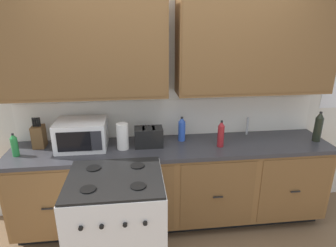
{
  "coord_description": "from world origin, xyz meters",
  "views": [
    {
      "loc": [
        -0.36,
        -2.34,
        2.08
      ],
      "look_at": [
        -0.06,
        0.27,
        1.15
      ],
      "focal_mm": 30.63,
      "sensor_mm": 36.0,
      "label": 1
    }
  ],
  "objects_px": {
    "knife_block": "(39,136)",
    "bottle_red": "(221,134)",
    "bottle_blue": "(182,129)",
    "paper_towel_roll": "(123,136)",
    "toaster": "(149,137)",
    "bottle_green": "(14,145)",
    "stove_range": "(118,227)",
    "microwave": "(82,134)",
    "bottle_dark": "(318,127)"
  },
  "relations": [
    {
      "from": "knife_block",
      "to": "bottle_red",
      "type": "xyz_separation_m",
      "value": [
        1.8,
        -0.2,
        0.02
      ]
    },
    {
      "from": "bottle_blue",
      "to": "bottle_red",
      "type": "xyz_separation_m",
      "value": [
        0.36,
        -0.2,
        0.01
      ]
    },
    {
      "from": "paper_towel_roll",
      "to": "toaster",
      "type": "bearing_deg",
      "value": 8.74
    },
    {
      "from": "bottle_blue",
      "to": "bottle_green",
      "type": "height_order",
      "value": "bottle_blue"
    },
    {
      "from": "stove_range",
      "to": "microwave",
      "type": "bearing_deg",
      "value": 117.08
    },
    {
      "from": "bottle_blue",
      "to": "microwave",
      "type": "bearing_deg",
      "value": -176.22
    },
    {
      "from": "knife_block",
      "to": "bottle_red",
      "type": "distance_m",
      "value": 1.81
    },
    {
      "from": "bottle_red",
      "to": "paper_towel_roll",
      "type": "bearing_deg",
      "value": 176.42
    },
    {
      "from": "stove_range",
      "to": "bottle_blue",
      "type": "xyz_separation_m",
      "value": [
        0.65,
        0.76,
        0.56
      ]
    },
    {
      "from": "toaster",
      "to": "paper_towel_roll",
      "type": "xyz_separation_m",
      "value": [
        -0.26,
        -0.04,
        0.03
      ]
    },
    {
      "from": "bottle_red",
      "to": "microwave",
      "type": "bearing_deg",
      "value": 174.56
    },
    {
      "from": "toaster",
      "to": "knife_block",
      "type": "xyz_separation_m",
      "value": [
        -1.08,
        0.1,
        0.02
      ]
    },
    {
      "from": "microwave",
      "to": "paper_towel_roll",
      "type": "distance_m",
      "value": 0.41
    },
    {
      "from": "bottle_red",
      "to": "bottle_blue",
      "type": "bearing_deg",
      "value": 151.41
    },
    {
      "from": "stove_range",
      "to": "bottle_blue",
      "type": "distance_m",
      "value": 1.15
    },
    {
      "from": "stove_range",
      "to": "paper_towel_roll",
      "type": "bearing_deg",
      "value": 85.6
    },
    {
      "from": "paper_towel_roll",
      "to": "bottle_dark",
      "type": "height_order",
      "value": "bottle_dark"
    },
    {
      "from": "toaster",
      "to": "bottle_blue",
      "type": "distance_m",
      "value": 0.37
    },
    {
      "from": "microwave",
      "to": "bottle_red",
      "type": "bearing_deg",
      "value": -5.44
    },
    {
      "from": "toaster",
      "to": "bottle_dark",
      "type": "xyz_separation_m",
      "value": [
        1.75,
        -0.08,
        0.06
      ]
    },
    {
      "from": "toaster",
      "to": "bottle_dark",
      "type": "relative_size",
      "value": 0.87
    },
    {
      "from": "stove_range",
      "to": "bottle_blue",
      "type": "relative_size",
      "value": 3.65
    },
    {
      "from": "knife_block",
      "to": "bottle_blue",
      "type": "bearing_deg",
      "value": -0.1
    },
    {
      "from": "bottle_green",
      "to": "bottle_dark",
      "type": "bearing_deg",
      "value": 0.18
    },
    {
      "from": "stove_range",
      "to": "bottle_green",
      "type": "xyz_separation_m",
      "value": [
        -0.94,
        0.57,
        0.54
      ]
    },
    {
      "from": "stove_range",
      "to": "paper_towel_roll",
      "type": "height_order",
      "value": "paper_towel_roll"
    },
    {
      "from": "stove_range",
      "to": "paper_towel_roll",
      "type": "relative_size",
      "value": 3.65
    },
    {
      "from": "knife_block",
      "to": "bottle_dark",
      "type": "height_order",
      "value": "bottle_dark"
    },
    {
      "from": "bottle_blue",
      "to": "bottle_green",
      "type": "xyz_separation_m",
      "value": [
        -1.59,
        -0.19,
        -0.02
      ]
    },
    {
      "from": "bottle_dark",
      "to": "toaster",
      "type": "bearing_deg",
      "value": 177.33
    },
    {
      "from": "microwave",
      "to": "bottle_green",
      "type": "xyz_separation_m",
      "value": [
        -0.59,
        -0.12,
        -0.03
      ]
    },
    {
      "from": "toaster",
      "to": "bottle_blue",
      "type": "bearing_deg",
      "value": 15.43
    },
    {
      "from": "knife_block",
      "to": "bottle_dark",
      "type": "xyz_separation_m",
      "value": [
        2.84,
        -0.18,
        0.04
      ]
    },
    {
      "from": "stove_range",
      "to": "bottle_dark",
      "type": "xyz_separation_m",
      "value": [
        2.06,
        0.58,
        0.59
      ]
    },
    {
      "from": "toaster",
      "to": "stove_range",
      "type": "bearing_deg",
      "value": -114.78
    },
    {
      "from": "stove_range",
      "to": "toaster",
      "type": "bearing_deg",
      "value": 65.22
    },
    {
      "from": "bottle_blue",
      "to": "toaster",
      "type": "bearing_deg",
      "value": -164.57
    },
    {
      "from": "knife_block",
      "to": "toaster",
      "type": "bearing_deg",
      "value": -5.25
    },
    {
      "from": "paper_towel_roll",
      "to": "bottle_red",
      "type": "xyz_separation_m",
      "value": [
        0.97,
        -0.06,
        0.0
      ]
    },
    {
      "from": "microwave",
      "to": "stove_range",
      "type": "bearing_deg",
      "value": -62.92
    },
    {
      "from": "bottle_blue",
      "to": "bottle_red",
      "type": "distance_m",
      "value": 0.41
    },
    {
      "from": "microwave",
      "to": "bottle_blue",
      "type": "distance_m",
      "value": 1.01
    },
    {
      "from": "bottle_blue",
      "to": "bottle_red",
      "type": "relative_size",
      "value": 0.96
    },
    {
      "from": "bottle_red",
      "to": "toaster",
      "type": "bearing_deg",
      "value": 172.01
    },
    {
      "from": "stove_range",
      "to": "bottle_red",
      "type": "xyz_separation_m",
      "value": [
        1.02,
        0.56,
        0.57
      ]
    },
    {
      "from": "microwave",
      "to": "bottle_green",
      "type": "distance_m",
      "value": 0.6
    },
    {
      "from": "bottle_green",
      "to": "knife_block",
      "type": "bearing_deg",
      "value": 49.96
    },
    {
      "from": "microwave",
      "to": "knife_block",
      "type": "relative_size",
      "value": 1.55
    },
    {
      "from": "microwave",
      "to": "toaster",
      "type": "height_order",
      "value": "microwave"
    },
    {
      "from": "bottle_dark",
      "to": "bottle_red",
      "type": "xyz_separation_m",
      "value": [
        -1.04,
        -0.02,
        -0.02
      ]
    }
  ]
}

